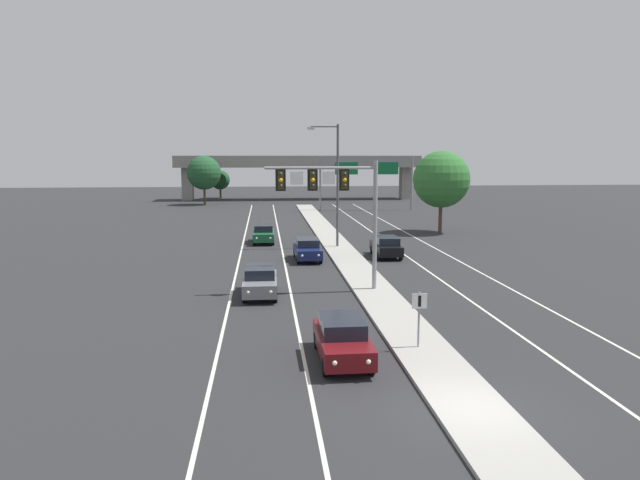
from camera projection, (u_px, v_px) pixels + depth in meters
name	position (u px, v px, depth m)	size (l,w,h in m)	color
ground_plane	(472.00, 411.00, 17.30)	(260.00, 260.00, 0.00)	#28282B
median_island	(366.00, 281.00, 35.02)	(2.40, 110.00, 0.15)	#9E9B93
lane_stripe_oncoming_center	(285.00, 263.00, 41.47)	(0.14, 100.00, 0.01)	silver
lane_stripe_receding_center	(413.00, 260.00, 42.37)	(0.14, 100.00, 0.01)	silver
edge_stripe_left	(238.00, 263.00, 41.16)	(0.14, 100.00, 0.01)	silver
edge_stripe_right	(456.00, 259.00, 42.69)	(0.14, 100.00, 0.01)	silver
overhead_signal_mast	(337.00, 195.00, 31.76)	(6.24, 0.44, 7.20)	gray
median_sign_post	(419.00, 311.00, 22.52)	(0.60, 0.10, 2.20)	gray
street_lamp_median	(335.00, 178.00, 47.25)	(2.58, 0.28, 10.00)	#4C4C51
car_oncoming_darkred	(342.00, 339.00, 21.57)	(1.85, 4.48, 1.58)	#5B0F14
car_oncoming_grey	(260.00, 281.00, 31.57)	(1.86, 4.49, 1.58)	slate
car_oncoming_navy	(307.00, 249.00, 42.38)	(1.89, 4.50, 1.58)	#141E4C
car_oncoming_green	(264.00, 234.00, 50.86)	(1.86, 4.48, 1.58)	#195633
car_receding_black	(386.00, 246.00, 43.67)	(1.88, 4.49, 1.58)	black
highway_sign_gantry	(367.00, 166.00, 80.29)	(13.28, 0.42, 7.50)	gray
overpass_bridge	(299.00, 166.00, 100.95)	(42.40, 6.40, 7.65)	gray
tree_far_left_c	(220.00, 180.00, 104.44)	(3.50, 3.50, 5.06)	#4C3823
tree_far_right_c	(441.00, 179.00, 56.92)	(5.61, 5.61, 8.11)	#4C3823
tree_far_left_b	(204.00, 173.00, 89.83)	(5.29, 5.29, 7.65)	#4C3823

